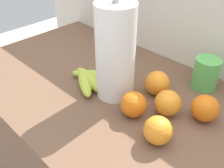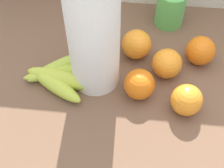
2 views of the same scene
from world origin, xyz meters
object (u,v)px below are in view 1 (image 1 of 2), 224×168
orange_back_right (133,104)px  orange_front (205,108)px  orange_right (158,130)px  orange_far_right (168,103)px  orange_back_left (157,83)px  banana_bunch (93,79)px  paper_towel_roll (115,53)px  mug (206,73)px

orange_back_right → orange_front: (0.15, 0.13, 0.00)m
orange_right → orange_far_right: orange_far_right is taller
orange_far_right → orange_back_left: bearing=143.8°
orange_back_right → banana_bunch: bearing=173.3°
banana_bunch → orange_back_left: 0.21m
paper_towel_roll → orange_front: bearing=18.2°
orange_back_right → orange_front: bearing=39.6°
orange_front → orange_far_right: same height
banana_bunch → paper_towel_roll: size_ratio=0.68×
orange_back_right → mug: bearing=74.7°
orange_back_left → paper_towel_roll: (-0.10, -0.09, 0.11)m
banana_bunch → orange_right: size_ratio=2.97×
orange_right → orange_back_right: bearing=162.9°
orange_back_right → orange_far_right: 0.10m
orange_front → banana_bunch: bearing=-163.6°
paper_towel_roll → banana_bunch: bearing=-169.2°
orange_far_right → paper_towel_roll: bearing=-169.3°
orange_back_left → paper_towel_roll: 0.17m
orange_right → orange_front: bearing=75.1°
banana_bunch → paper_towel_roll: 0.15m
banana_bunch → orange_back_right: size_ratio=2.94×
orange_far_right → banana_bunch: bearing=-169.3°
orange_back_right → orange_far_right: bearing=47.8°
banana_bunch → orange_front: orange_front is taller
orange_back_left → orange_front: bearing=-1.8°
orange_right → orange_far_right: (-0.04, 0.11, 0.00)m
orange_back_right → orange_back_left: orange_back_left is taller
orange_back_right → mug: (0.07, 0.27, 0.01)m
orange_back_left → orange_far_right: size_ratio=1.03×
banana_bunch → paper_towel_roll: paper_towel_roll is taller
orange_front → paper_towel_roll: 0.30m
mug → orange_back_left: bearing=-122.1°
orange_front → mug: size_ratio=0.74×
orange_right → orange_back_left: bearing=126.9°
orange_far_right → orange_back_right: bearing=-132.2°
orange_right → mug: size_ratio=0.72×
orange_front → mug: (-0.08, 0.14, 0.01)m
banana_bunch → orange_right: orange_right is taller
orange_front → orange_back_left: (-0.17, 0.01, 0.00)m
orange_right → orange_back_left: orange_back_left is taller
orange_back_left → mug: bearing=57.9°
orange_front → orange_far_right: (-0.09, -0.05, -0.00)m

